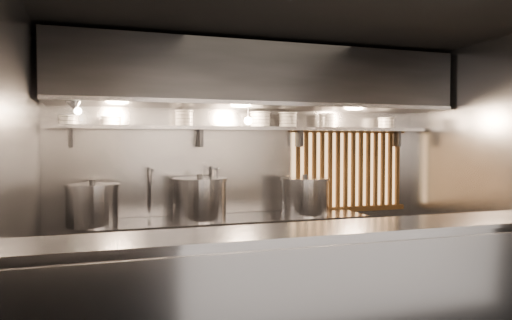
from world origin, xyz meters
TOP-DOWN VIEW (x-y plane):
  - ceiling at (0.00, 0.00)m, footprint 4.50×4.50m
  - wall_back at (0.00, 1.50)m, footprint 4.50×0.00m
  - wall_left at (-2.25, 0.00)m, footprint 0.00×3.00m
  - wall_right at (2.25, 0.00)m, footprint 0.00×3.00m
  - serving_counter at (0.00, -0.96)m, footprint 4.50×0.56m
  - cooking_bench at (-0.30, 1.13)m, footprint 3.00×0.70m
  - bowl_shelf at (0.00, 1.32)m, footprint 4.40×0.34m
  - exhaust_hood at (0.00, 1.10)m, footprint 4.40×0.81m
  - wood_screen at (1.30, 1.45)m, footprint 1.56×0.09m
  - faucet_left at (-1.15, 1.37)m, footprint 0.04×0.30m
  - faucet_right at (-0.45, 1.37)m, footprint 0.04×0.30m
  - heat_lamp at (-1.90, 0.85)m, footprint 0.25×0.35m
  - pendant_bulb at (-0.10, 1.20)m, footprint 0.09×0.09m
  - stock_pot_left at (-1.75, 1.09)m, footprint 0.55×0.55m
  - stock_pot_mid at (-0.66, 1.14)m, footprint 0.67×0.67m
  - stock_pot_right at (0.56, 1.12)m, footprint 0.70×0.70m
  - bowl_stack_0 at (-1.97, 1.32)m, footprint 0.21×0.21m
  - bowl_stack_1 at (-1.55, 1.32)m, footprint 0.21×0.21m
  - bowl_stack_2 at (-0.79, 1.32)m, footprint 0.20×0.20m
  - bowl_stack_3 at (0.08, 1.32)m, footprint 0.24×0.24m
  - bowl_stack_4 at (0.42, 1.32)m, footprint 0.22×0.22m
  - bowl_stack_5 at (0.94, 1.32)m, footprint 0.22×0.22m
  - bowl_stack_6 at (1.75, 1.32)m, footprint 0.21×0.21m

SIDE VIEW (x-z plane):
  - cooking_bench at x=-0.30m, z-range 0.00..0.90m
  - serving_counter at x=0.00m, z-range 0.00..1.13m
  - stock_pot_left at x=-1.75m, z-range 0.88..1.33m
  - stock_pot_right at x=0.56m, z-range 0.88..1.34m
  - stock_pot_mid at x=-0.66m, z-range 0.88..1.37m
  - faucet_left at x=-1.15m, z-range 1.06..1.56m
  - faucet_right at x=-0.45m, z-range 1.06..1.56m
  - wood_screen at x=1.30m, z-range 0.86..1.90m
  - wall_back at x=0.00m, z-range -0.85..3.65m
  - wall_left at x=-2.25m, z-range -0.10..2.90m
  - wall_right at x=2.25m, z-range -0.10..2.90m
  - bowl_shelf at x=0.00m, z-range 1.86..1.90m
  - bowl_stack_1 at x=-1.55m, z-range 1.90..1.99m
  - bowl_stack_0 at x=-1.97m, z-range 1.90..1.99m
  - pendant_bulb at x=-0.10m, z-range 1.87..2.05m
  - bowl_stack_6 at x=1.75m, z-range 1.90..2.03m
  - bowl_stack_3 at x=0.08m, z-range 1.90..2.07m
  - bowl_stack_4 at x=0.42m, z-range 1.90..2.07m
  - bowl_stack_5 at x=0.94m, z-range 1.90..2.07m
  - bowl_stack_2 at x=-0.79m, z-range 1.90..2.07m
  - heat_lamp at x=-1.90m, z-range 1.97..2.17m
  - exhaust_hood at x=0.00m, z-range 2.10..2.75m
  - ceiling at x=0.00m, z-range 2.80..2.80m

